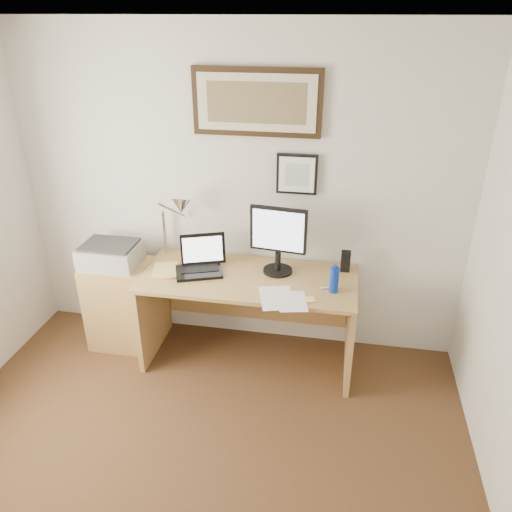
% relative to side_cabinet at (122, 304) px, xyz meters
% --- Properties ---
extents(ceiling, '(4.00, 4.00, 0.00)m').
position_rel_side_cabinet_xyz_m(ceiling, '(0.92, -1.68, 2.13)').
color(ceiling, silver).
rests_on(ceiling, ground).
extents(wall_back, '(3.50, 0.02, 2.50)m').
position_rel_side_cabinet_xyz_m(wall_back, '(0.92, 0.32, 0.89)').
color(wall_back, silver).
rests_on(wall_back, ground).
extents(side_cabinet, '(0.50, 0.40, 0.73)m').
position_rel_side_cabinet_xyz_m(side_cabinet, '(0.00, 0.00, 0.00)').
color(side_cabinet, '#A67E45').
rests_on(side_cabinet, floor).
extents(water_bottle, '(0.06, 0.06, 0.18)m').
position_rel_side_cabinet_xyz_m(water_bottle, '(1.70, -0.15, 0.48)').
color(water_bottle, '#0C2E9E').
rests_on(water_bottle, desk).
extents(bottle_cap, '(0.03, 0.03, 0.02)m').
position_rel_side_cabinet_xyz_m(bottle_cap, '(1.70, -0.15, 0.58)').
color(bottle_cap, '#0C2E9E').
rests_on(bottle_cap, water_bottle).
extents(speaker, '(0.07, 0.06, 0.16)m').
position_rel_side_cabinet_xyz_m(speaker, '(1.77, 0.18, 0.46)').
color(speaker, black).
rests_on(speaker, desk).
extents(paper_sheet_a, '(0.30, 0.37, 0.00)m').
position_rel_side_cabinet_xyz_m(paper_sheet_a, '(1.32, -0.31, 0.39)').
color(paper_sheet_a, white).
rests_on(paper_sheet_a, desk).
extents(paper_sheet_b, '(0.24, 0.31, 0.00)m').
position_rel_side_cabinet_xyz_m(paper_sheet_b, '(1.43, -0.34, 0.39)').
color(paper_sheet_b, white).
rests_on(paper_sheet_b, desk).
extents(sticky_pad, '(0.10, 0.10, 0.01)m').
position_rel_side_cabinet_xyz_m(sticky_pad, '(1.55, -0.30, 0.39)').
color(sticky_pad, '#F7E175').
rests_on(sticky_pad, desk).
extents(marker_pen, '(0.14, 0.06, 0.02)m').
position_rel_side_cabinet_xyz_m(marker_pen, '(1.67, -0.11, 0.39)').
color(marker_pen, white).
rests_on(marker_pen, desk).
extents(book, '(0.24, 0.28, 0.02)m').
position_rel_side_cabinet_xyz_m(book, '(0.35, -0.10, 0.39)').
color(book, '#E9CF6D').
rests_on(book, desk).
extents(desk, '(1.60, 0.70, 0.75)m').
position_rel_side_cabinet_xyz_m(desk, '(1.07, 0.04, 0.15)').
color(desk, '#A67E45').
rests_on(desk, floor).
extents(laptop, '(0.40, 0.40, 0.26)m').
position_rel_side_cabinet_xyz_m(laptop, '(0.69, -0.01, 0.44)').
color(laptop, black).
rests_on(laptop, desk).
extents(lcd_monitor, '(0.42, 0.22, 0.52)m').
position_rel_side_cabinet_xyz_m(lcd_monitor, '(1.27, 0.06, 0.68)').
color(lcd_monitor, black).
rests_on(lcd_monitor, desk).
extents(printer, '(0.44, 0.34, 0.18)m').
position_rel_side_cabinet_xyz_m(printer, '(-0.04, -0.00, 0.45)').
color(printer, '#A1A1A4').
rests_on(printer, side_cabinet).
extents(desk_lamp, '(0.29, 0.27, 0.53)m').
position_rel_side_cabinet_xyz_m(desk_lamp, '(0.51, 0.13, 0.82)').
color(desk_lamp, silver).
rests_on(desk_lamp, desk).
extents(picture_large, '(0.92, 0.04, 0.47)m').
position_rel_side_cabinet_xyz_m(picture_large, '(1.07, 0.29, 1.59)').
color(picture_large, black).
rests_on(picture_large, wall_back).
extents(picture_small, '(0.30, 0.03, 0.30)m').
position_rel_side_cabinet_xyz_m(picture_small, '(1.37, 0.29, 1.09)').
color(picture_small, black).
rests_on(picture_small, wall_back).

